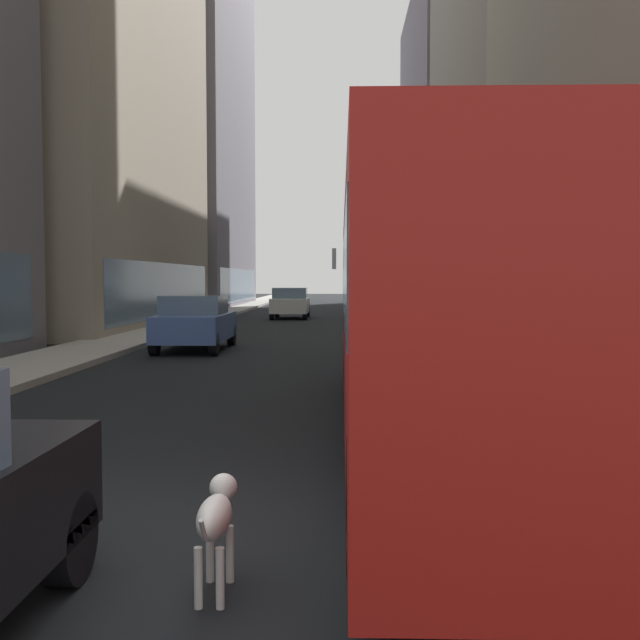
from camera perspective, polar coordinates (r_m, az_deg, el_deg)
ground_plane at (r=40.62m, az=-0.45°, el=0.24°), size 120.00×120.00×0.00m
sidewalk_left at (r=41.22m, az=-8.39°, el=0.36°), size 2.40×110.00×0.15m
sidewalk_right at (r=40.81m, az=7.58°, el=0.33°), size 2.40×110.00×0.15m
building_left_mid at (r=37.17m, az=-20.42°, el=16.92°), size 10.99×20.27×22.09m
building_left_far at (r=59.45m, az=-12.19°, el=20.17°), size 11.62×20.43×39.02m
building_right_far at (r=62.65m, az=11.48°, el=12.69°), size 9.64×22.53×24.98m
transit_bus at (r=9.51m, az=9.59°, el=1.13°), size 2.78×11.53×3.05m
car_silver_sedan at (r=35.11m, az=3.80°, el=1.11°), size 1.81×4.06×1.62m
car_white_van at (r=39.05m, az=-2.29°, el=1.33°), size 1.90×3.98×1.62m
car_blue_hatchback at (r=22.03m, az=-9.57°, el=-0.19°), size 1.86×4.05×1.62m
car_grey_wagon at (r=17.96m, az=5.84°, el=-0.93°), size 1.75×4.28×1.62m
dalmatian_dog at (r=5.22m, az=-8.00°, el=-14.72°), size 0.22×0.96×0.72m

